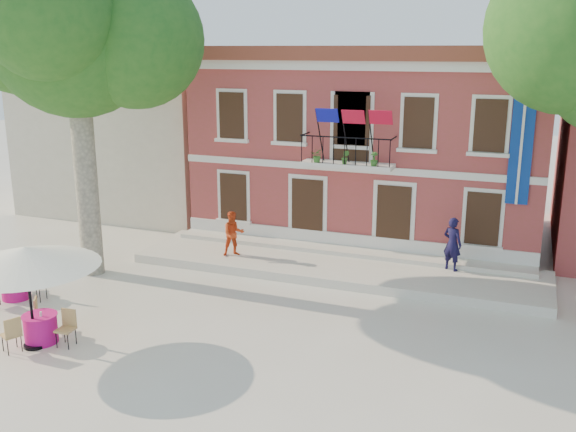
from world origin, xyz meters
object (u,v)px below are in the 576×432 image
(patio_umbrella, at_px, (26,257))
(cafe_table_0, at_px, (15,285))
(pedestrian_navy, at_px, (452,244))
(plane_tree_west, at_px, (74,33))
(pedestrian_orange, at_px, (233,234))
(cafe_table_1, at_px, (41,327))

(patio_umbrella, xyz_separation_m, cafe_table_0, (-2.86, 2.41, -1.98))
(patio_umbrella, bearing_deg, pedestrian_navy, 43.80)
(plane_tree_west, height_order, pedestrian_orange, plane_tree_west)
(plane_tree_west, bearing_deg, pedestrian_orange, 32.65)
(pedestrian_orange, bearing_deg, cafe_table_0, -168.40)
(plane_tree_west, bearing_deg, cafe_table_1, -66.78)
(patio_umbrella, distance_m, cafe_table_0, 4.24)
(plane_tree_west, relative_size, cafe_table_0, 5.78)
(patio_umbrella, height_order, pedestrian_orange, patio_umbrella)
(plane_tree_west, relative_size, cafe_table_1, 5.73)
(cafe_table_0, bearing_deg, cafe_table_1, -37.09)
(plane_tree_west, height_order, pedestrian_navy, plane_tree_west)
(pedestrian_orange, relative_size, cafe_table_0, 0.86)
(pedestrian_navy, relative_size, cafe_table_1, 0.96)
(patio_umbrella, distance_m, cafe_table_1, 2.00)
(pedestrian_orange, bearing_deg, patio_umbrella, -140.51)
(plane_tree_west, relative_size, patio_umbrella, 2.97)
(plane_tree_west, distance_m, pedestrian_orange, 8.31)
(pedestrian_navy, bearing_deg, patio_umbrella, 68.62)
(pedestrian_navy, distance_m, pedestrian_orange, 7.48)
(pedestrian_orange, bearing_deg, cafe_table_1, -140.98)
(cafe_table_0, bearing_deg, patio_umbrella, -40.12)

